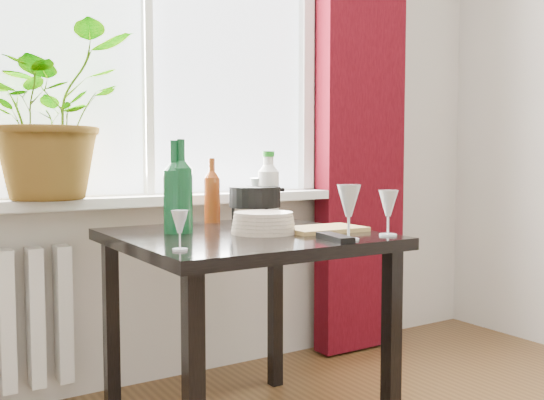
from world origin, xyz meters
TOP-DOWN VIEW (x-y plane):
  - window at (0.00, 2.22)m, footprint 1.72×0.08m
  - windowsill at (0.00, 2.15)m, footprint 1.72×0.20m
  - curtain at (1.12, 2.12)m, footprint 0.50×0.12m
  - table at (0.10, 1.55)m, footprint 0.85×0.85m
  - potted_plant at (-0.43, 2.11)m, footprint 0.77×0.75m
  - wine_bottle_left at (-0.08, 1.67)m, footprint 0.09×0.09m
  - wine_bottle_right at (-0.11, 1.68)m, footprint 0.08×0.08m
  - bottle_amber at (0.16, 1.92)m, footprint 0.07×0.07m
  - cleaning_bottle at (0.33, 1.75)m, footprint 0.09×0.09m
  - wineglass_front_right at (0.29, 1.21)m, footprint 0.09×0.09m
  - wineglass_far_right at (0.48, 1.22)m, footprint 0.07×0.07m
  - wineglass_back_center at (0.31, 1.78)m, footprint 0.10×0.10m
  - wineglass_back_left at (-0.04, 1.75)m, footprint 0.09×0.09m
  - wineglass_front_left at (-0.25, 1.29)m, footprint 0.05×0.05m
  - plate_stack at (0.15, 1.50)m, footprint 0.27×0.27m
  - fondue_pot at (0.24, 1.71)m, footprint 0.25×0.22m
  - tv_remote at (0.25, 1.23)m, footprint 0.09×0.18m
  - cutting_board at (0.37, 1.44)m, footprint 0.29×0.19m

SIDE VIEW (x-z plane):
  - table at x=0.10m, z-range 0.28..1.02m
  - cutting_board at x=0.37m, z-range 0.74..0.76m
  - tv_remote at x=0.25m, z-range 0.74..0.76m
  - plate_stack at x=0.15m, z-range 0.74..0.81m
  - wineglass_front_left at x=-0.25m, z-range 0.74..0.86m
  - wineglass_back_left at x=-0.04m, z-range 0.74..0.89m
  - fondue_pot at x=0.24m, z-range 0.74..0.89m
  - wineglass_far_right at x=0.48m, z-range 0.74..0.90m
  - windowsill at x=0.00m, z-range 0.80..0.84m
  - wineglass_front_right at x=0.29m, z-range 0.74..0.92m
  - wineglass_back_center at x=0.31m, z-range 0.74..0.93m
  - bottle_amber at x=0.16m, z-range 0.74..1.01m
  - cleaning_bottle at x=0.33m, z-range 0.74..1.03m
  - wine_bottle_right at x=-0.11m, z-range 0.74..1.07m
  - wine_bottle_left at x=-0.08m, z-range 0.74..1.07m
  - potted_plant at x=-0.43m, z-range 0.84..1.50m
  - curtain at x=1.12m, z-range 0.01..2.58m
  - window at x=0.00m, z-range 0.79..2.41m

